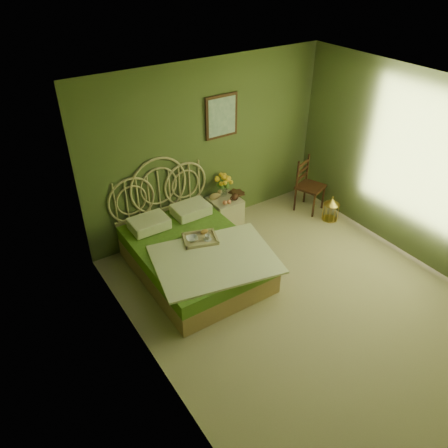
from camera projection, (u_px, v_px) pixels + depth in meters
floor at (300, 300)px, 5.68m from camera, size 4.50×4.50×0.00m
ceiling at (326, 103)px, 4.24m from camera, size 4.50×4.50×0.00m
wall_back at (208, 148)px, 6.52m from camera, size 4.00×0.00×4.00m
wall_left at (151, 280)px, 4.05m from camera, size 0.00×4.50×4.50m
wall_right at (422, 172)px, 5.88m from camera, size 0.00×4.50×4.50m
wall_art at (222, 116)px, 6.36m from camera, size 0.54×0.04×0.64m
bed at (193, 253)px, 6.02m from camera, size 1.73×2.19×1.36m
nightstand at (225, 207)px, 6.94m from camera, size 0.46×0.47×0.93m
chair at (308, 181)px, 7.32m from camera, size 0.52×0.52×0.92m
birdcage at (331, 209)px, 7.18m from camera, size 0.26×0.26×0.39m
book_lower at (234, 195)px, 6.93m from camera, size 0.24×0.27×0.02m
book_upper at (234, 194)px, 6.92m from camera, size 0.20×0.24×0.02m
cereal_bowl at (192, 239)px, 5.88m from camera, size 0.20×0.20×0.04m
coffee_cup at (208, 237)px, 5.88m from camera, size 0.09×0.09×0.07m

